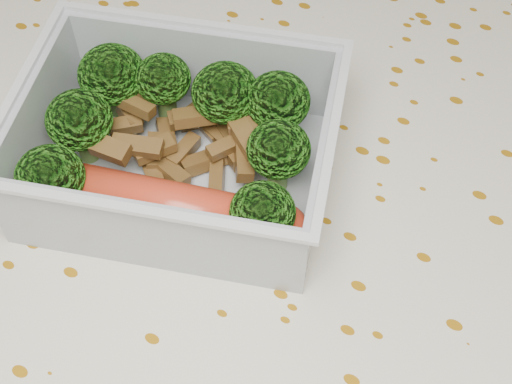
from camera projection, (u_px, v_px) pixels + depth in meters
The scene contains 6 objects.
dining_table at pixel (246, 289), 0.52m from camera, with size 1.40×0.90×0.75m.
tablecloth at pixel (245, 254), 0.48m from camera, with size 1.46×0.96×0.19m.
lunch_container at pixel (179, 154), 0.45m from camera, with size 0.23×0.20×0.07m.
broccoli_florets at pixel (176, 122), 0.44m from camera, with size 0.18×0.16×0.05m.
meat_pile at pixel (191, 138), 0.46m from camera, with size 0.12×0.09×0.03m.
sausage at pixel (169, 206), 0.42m from camera, with size 0.17×0.07×0.03m.
Camera 1 is at (0.12, -0.21, 1.13)m, focal length 50.00 mm.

